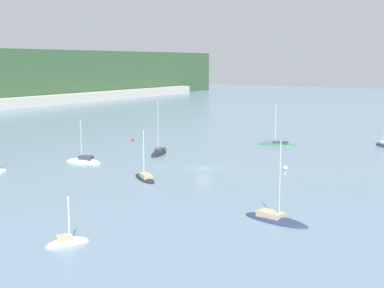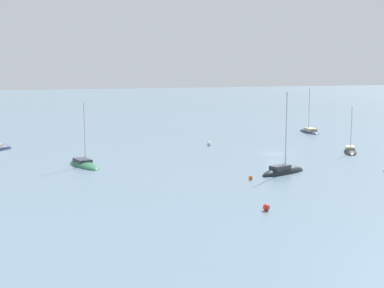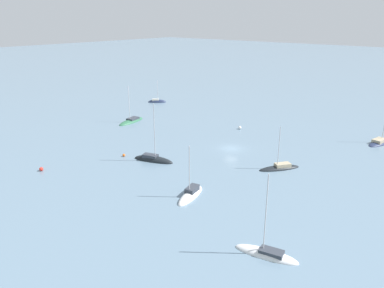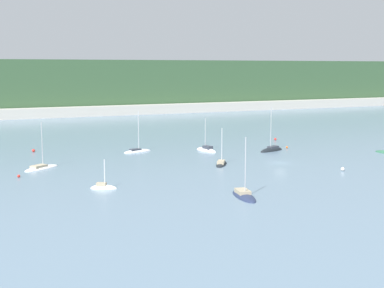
{
  "view_description": "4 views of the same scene",
  "coord_description": "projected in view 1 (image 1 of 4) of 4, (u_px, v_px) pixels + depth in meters",
  "views": [
    {
      "loc": [
        -79.15,
        -47.98,
        18.71
      ],
      "look_at": [
        8.99,
        8.13,
        2.48
      ],
      "focal_mm": 50.0,
      "sensor_mm": 36.0,
      "label": 1
    },
    {
      "loc": [
        44.34,
        76.37,
        13.92
      ],
      "look_at": [
        17.76,
        8.01,
        3.6
      ],
      "focal_mm": 50.0,
      "sensor_mm": 36.0,
      "label": 2
    },
    {
      "loc": [
        -40.22,
        60.31,
        25.72
      ],
      "look_at": [
        1.67,
        10.52,
        3.38
      ],
      "focal_mm": 35.0,
      "sensor_mm": 36.0,
      "label": 3
    },
    {
      "loc": [
        -63.98,
        -96.35,
        20.56
      ],
      "look_at": [
        -13.9,
        15.83,
        2.88
      ],
      "focal_mm": 50.0,
      "sensor_mm": 36.0,
      "label": 4
    }
  ],
  "objects": [
    {
      "name": "sailboat_5",
      "position": [
        277.0,
        145.0,
        120.12
      ],
      "size": [
        4.29,
        9.28,
        9.99
      ],
      "rotation": [
        0.0,
        0.0,
        1.75
      ],
      "color": "#2D6647",
      "rests_on": "ground_plane"
    },
    {
      "name": "mooring_buoy_1",
      "position": [
        167.0,
        148.0,
        114.46
      ],
      "size": [
        0.54,
        0.54,
        0.54
      ],
      "color": "orange",
      "rests_on": "ground_plane"
    },
    {
      "name": "sailboat_2",
      "position": [
        159.0,
        154.0,
        108.43
      ],
      "size": [
        8.19,
        4.53,
        11.89
      ],
      "rotation": [
        0.0,
        0.0,
        3.46
      ],
      "color": "black",
      "rests_on": "ground_plane"
    },
    {
      "name": "mooring_buoy_2",
      "position": [
        133.0,
        140.0,
        126.47
      ],
      "size": [
        0.69,
        0.69,
        0.69
      ],
      "color": "red",
      "rests_on": "ground_plane"
    },
    {
      "name": "sailboat_6",
      "position": [
        145.0,
        179.0,
        85.54
      ],
      "size": [
        6.06,
        7.5,
        8.4
      ],
      "rotation": [
        0.0,
        0.0,
        0.97
      ],
      "color": "black",
      "rests_on": "ground_plane"
    },
    {
      "name": "sailboat_1",
      "position": [
        383.0,
        146.0,
        118.65
      ],
      "size": [
        5.43,
        5.06,
        7.62
      ],
      "rotation": [
        0.0,
        0.0,
        3.86
      ],
      "color": "#232D4C",
      "rests_on": "ground_plane"
    },
    {
      "name": "ground_plane",
      "position": [
        203.0,
        168.0,
        94.32
      ],
      "size": [
        600.0,
        600.0,
        0.0
      ],
      "primitive_type": "plane",
      "color": "slate"
    },
    {
      "name": "sailboat_0",
      "position": [
        67.0,
        243.0,
        55.16
      ],
      "size": [
        4.72,
        3.43,
        5.76
      ],
      "rotation": [
        0.0,
        0.0,
        5.79
      ],
      "color": "white",
      "rests_on": "ground_plane"
    },
    {
      "name": "sailboat_4",
      "position": [
        275.0,
        220.0,
        63.21
      ],
      "size": [
        4.29,
        9.11,
        10.32
      ],
      "rotation": [
        0.0,
        0.0,
        4.52
      ],
      "color": "#232D4C",
      "rests_on": "ground_plane"
    },
    {
      "name": "mooring_buoy_3",
      "position": [
        285.0,
        168.0,
        92.73
      ],
      "size": [
        0.75,
        0.75,
        0.75
      ],
      "color": "white",
      "rests_on": "ground_plane"
    },
    {
      "name": "sailboat_7",
      "position": [
        84.0,
        162.0,
        99.59
      ],
      "size": [
        3.58,
        7.36,
        8.98
      ],
      "rotation": [
        0.0,
        0.0,
        1.81
      ],
      "color": "silver",
      "rests_on": "ground_plane"
    }
  ]
}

